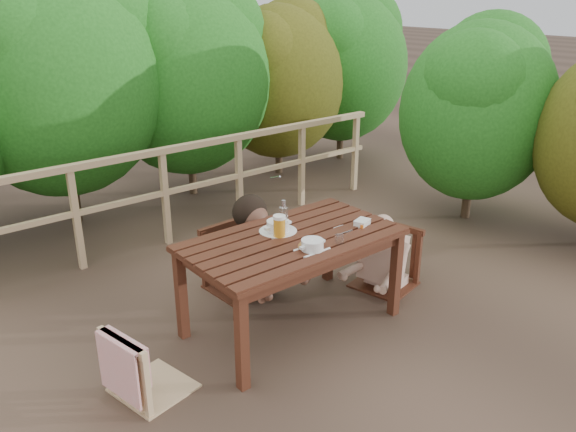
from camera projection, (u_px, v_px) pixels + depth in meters
ground at (292, 324)px, 4.51m from camera, size 60.00×60.00×0.00m
table at (292, 283)px, 4.37m from camera, size 1.59×0.90×0.74m
chair_left at (148, 329)px, 3.62m from camera, size 0.54×0.54×0.92m
chair_far at (239, 233)px, 4.87m from camera, size 0.54×0.54×1.04m
chair_right at (387, 235)px, 4.93m from camera, size 0.58×0.58×0.98m
woman at (237, 215)px, 4.83m from camera, size 0.59×0.71×1.37m
diner_right at (390, 224)px, 4.91m from camera, size 0.66×0.57×1.15m
railing at (165, 197)px, 5.76m from camera, size 5.60×0.10×1.01m
hedge_row at (136, 42)px, 6.35m from camera, size 6.60×1.60×3.80m
shrub_side at (549, 96)px, 5.75m from camera, size 1.40×2.20×2.90m
soup_near at (312, 246)px, 4.01m from camera, size 0.27×0.27×0.09m
soup_far at (278, 227)px, 4.32m from camera, size 0.29×0.29×0.10m
bread_roll at (306, 246)px, 4.03m from camera, size 0.12×0.09×0.07m
beer_glass at (279, 227)px, 4.21m from camera, size 0.09×0.09×0.18m
bottle at (284, 218)px, 4.25m from camera, size 0.07×0.07×0.27m
tumbler at (339, 240)px, 4.12m from camera, size 0.07×0.07×0.08m
butter_tub at (362, 223)px, 4.44m from camera, size 0.15×0.13×0.06m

